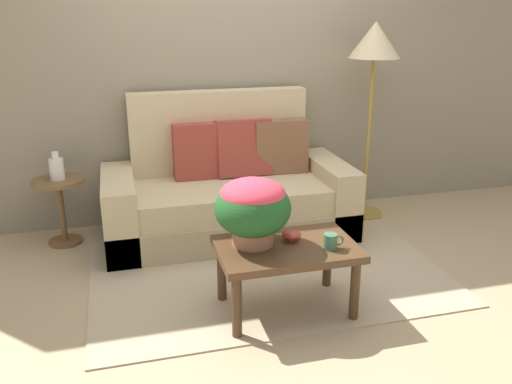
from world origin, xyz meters
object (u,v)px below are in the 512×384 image
(potted_plant, at_px, (253,206))
(table_vase, at_px, (57,168))
(side_table, at_px, (60,199))
(coffee_mug, at_px, (331,241))
(coffee_table, at_px, (287,255))
(floor_lamp, at_px, (374,53))
(couch, at_px, (229,193))
(snack_bowl, at_px, (291,235))

(potted_plant, xyz_separation_m, table_vase, (-1.21, 1.34, -0.05))
(side_table, xyz_separation_m, potted_plant, (1.22, -1.35, 0.31))
(coffee_mug, distance_m, table_vase, 2.25)
(potted_plant, bearing_deg, coffee_table, -22.05)
(side_table, xyz_separation_m, floor_lamp, (2.60, -0.05, 1.07))
(coffee_table, relative_size, coffee_mug, 6.65)
(couch, bearing_deg, potted_plant, -95.29)
(floor_lamp, bearing_deg, table_vase, 178.90)
(potted_plant, height_order, coffee_mug, potted_plant)
(floor_lamp, height_order, coffee_mug, floor_lamp)
(coffee_table, distance_m, side_table, 2.00)
(couch, height_order, coffee_mug, couch)
(coffee_mug, bearing_deg, table_vase, 137.01)
(couch, bearing_deg, table_vase, 175.40)
(side_table, bearing_deg, couch, -4.71)
(couch, height_order, floor_lamp, floor_lamp)
(side_table, relative_size, floor_lamp, 0.32)
(floor_lamp, xyz_separation_m, coffee_mug, (-0.95, -1.48, -0.96))
(floor_lamp, distance_m, table_vase, 2.72)
(table_vase, bearing_deg, side_table, 136.79)
(coffee_mug, height_order, snack_bowl, coffee_mug)
(floor_lamp, distance_m, potted_plant, 2.04)
(coffee_table, xyz_separation_m, coffee_mug, (0.24, -0.11, 0.11))
(couch, xyz_separation_m, potted_plant, (-0.11, -1.24, 0.34))
(couch, relative_size, floor_lamp, 1.17)
(couch, bearing_deg, coffee_table, -86.60)
(coffee_mug, bearing_deg, snack_bowl, 136.64)
(couch, bearing_deg, snack_bowl, -84.13)
(floor_lamp, bearing_deg, potted_plant, -136.95)
(coffee_mug, height_order, table_vase, table_vase)
(snack_bowl, xyz_separation_m, table_vase, (-1.46, 1.36, 0.15))
(potted_plant, bearing_deg, couch, 84.71)
(side_table, xyz_separation_m, table_vase, (0.00, -0.00, 0.26))
(coffee_table, height_order, snack_bowl, snack_bowl)
(side_table, distance_m, snack_bowl, 2.00)
(potted_plant, distance_m, table_vase, 1.81)
(coffee_mug, bearing_deg, couch, 102.50)
(couch, distance_m, table_vase, 1.36)
(couch, relative_size, snack_bowl, 16.71)
(side_table, bearing_deg, coffee_table, -45.29)
(floor_lamp, height_order, table_vase, floor_lamp)
(coffee_table, bearing_deg, side_table, 134.71)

